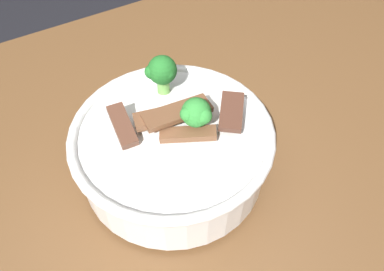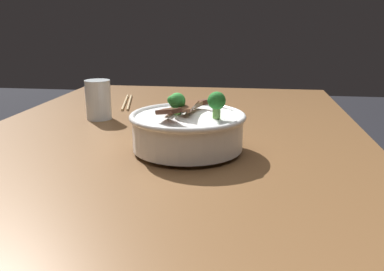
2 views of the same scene
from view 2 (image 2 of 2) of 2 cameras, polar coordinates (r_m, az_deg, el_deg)
name	(u,v)px [view 2 (image 2 of 2)]	position (r m, az deg, el deg)	size (l,w,h in m)	color
dining_table	(161,198)	(0.94, -4.40, -8.61)	(1.60, 0.96, 0.77)	brown
rice_bowl	(188,127)	(0.84, -0.59, 1.16)	(0.24, 0.24, 0.13)	white
drinking_glass	(98,102)	(1.16, -12.91, 4.64)	(0.07, 0.07, 0.11)	white
chopsticks_pair	(127,102)	(1.37, -9.01, 4.61)	(0.24, 0.07, 0.01)	tan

